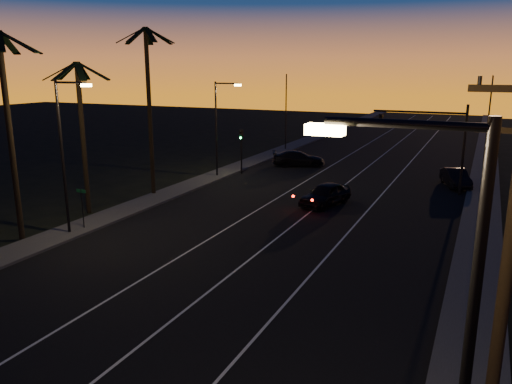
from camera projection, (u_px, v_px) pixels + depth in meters
The scene contains 21 objects.
road at pixel (301, 213), 34.01m from camera, with size 20.00×170.00×0.01m, color black.
sidewalk_left at pixel (164, 195), 38.55m from camera, with size 2.40×170.00×0.16m, color #32312F.
sidewalk_right at pixel (480, 234), 29.43m from camera, with size 2.40×170.00×0.16m, color #32312F.
lane_stripe_left at pixel (261, 208), 35.23m from camera, with size 0.12×160.00×0.01m, color silver.
lane_stripe_mid at pixel (308, 214), 33.81m from camera, with size 0.12×160.00×0.01m, color silver.
lane_stripe_right at pixel (359, 220), 32.38m from camera, with size 0.12×160.00×0.01m, color silver.
palm_near at pixel (8, 117), 26.87m from camera, with size 4.25×4.16×11.53m.
palm_mid at pixel (82, 121), 32.60m from camera, with size 4.25×4.16×10.03m.
palm_far at pixel (149, 96), 37.15m from camera, with size 4.25×4.16×12.53m.
streetlight_left_near at pixel (65, 146), 28.28m from camera, with size 2.55×0.26×9.00m.
streetlight_left_far at pixel (219, 121), 44.20m from camera, with size 2.55×0.26×8.50m.
streetlight_right_near at pixel (444, 370), 7.23m from camera, with size 2.55×0.26×9.00m.
street_sign at pixel (82, 204), 30.08m from camera, with size 0.70×0.06×2.60m.
utility_pole at pixel (506, 279), 10.39m from camera, with size 2.20×0.28×10.00m.
signal_mast at pixel (432, 132), 38.77m from camera, with size 7.10×0.41×7.00m.
signal_post at pixel (241, 143), 45.98m from camera, with size 0.28×0.37×4.20m.
far_pole_left at pixel (286, 113), 59.44m from camera, with size 0.14×0.14×9.00m, color black.
far_pole_right at pixel (488, 123), 47.84m from camera, with size 0.14×0.14×9.00m, color black.
lead_car at pixel (325, 194), 35.84m from camera, with size 3.23×5.50×1.59m.
right_car at pixel (456, 178), 41.59m from camera, with size 2.93×4.71×1.46m.
cross_car at pixel (298, 158), 50.38m from camera, with size 5.67×4.14×1.53m.
Camera 1 is at (10.91, -0.95, 9.57)m, focal length 35.00 mm.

